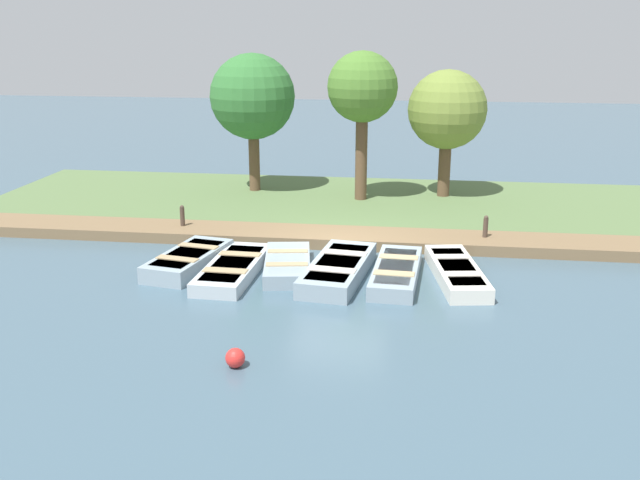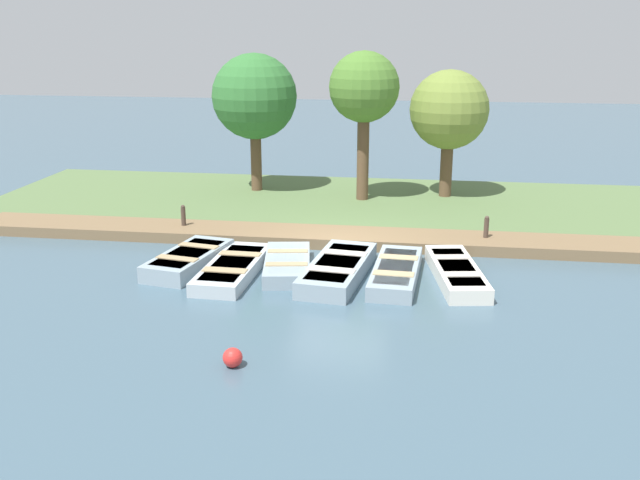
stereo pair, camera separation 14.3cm
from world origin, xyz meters
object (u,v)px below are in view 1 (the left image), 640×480
object	(u,v)px
rowboat_0	(189,260)
rowboat_1	(233,268)
rowboat_4	(396,272)
park_tree_left	(362,90)
mooring_post_far	(485,231)
buoy	(235,358)
rowboat_5	(456,272)
mooring_post_near	(183,220)
park_tree_center	(447,111)
rowboat_3	(338,269)
rowboat_2	(287,264)
park_tree_far_left	(253,97)

from	to	relation	value
rowboat_0	rowboat_1	world-z (taller)	rowboat_0
rowboat_1	rowboat_4	xyz separation A→B (m)	(-0.21, 3.87, 0.02)
park_tree_left	mooring_post_far	bearing A→B (deg)	40.88
buoy	rowboat_1	bearing A→B (deg)	-165.20
rowboat_0	rowboat_4	world-z (taller)	rowboat_0
rowboat_0	park_tree_left	world-z (taller)	park_tree_left
rowboat_0	mooring_post_far	world-z (taller)	mooring_post_far
rowboat_1	buoy	bearing A→B (deg)	16.85
rowboat_5	buoy	world-z (taller)	rowboat_5
rowboat_1	buoy	xyz separation A→B (m)	(4.66, 1.23, 0.01)
mooring_post_near	buoy	world-z (taller)	mooring_post_near
mooring_post_near	park_tree_left	bearing A→B (deg)	132.11
rowboat_1	park_tree_center	distance (m)	10.05
rowboat_3	buoy	world-z (taller)	rowboat_3
rowboat_3	park_tree_center	bearing A→B (deg)	168.61
rowboat_1	mooring_post_far	distance (m)	6.84
rowboat_1	mooring_post_far	bearing A→B (deg)	118.36
mooring_post_far	park_tree_center	bearing A→B (deg)	-169.41
park_tree_left	park_tree_center	bearing A→B (deg)	107.46
rowboat_4	buoy	xyz separation A→B (m)	(4.87, -2.63, -0.01)
rowboat_0	mooring_post_near	distance (m)	2.90
mooring_post_far	rowboat_5	bearing A→B (deg)	-18.21
rowboat_1	rowboat_5	size ratio (longest dim) A/B	0.98
rowboat_2	rowboat_3	xyz separation A→B (m)	(0.27, 1.27, 0.03)
rowboat_1	mooring_post_near	bearing A→B (deg)	-141.65
rowboat_0	rowboat_2	distance (m)	2.44
park_tree_left	park_tree_center	xyz separation A→B (m)	(-0.85, 2.72, -0.72)
rowboat_0	rowboat_1	distance (m)	1.25
rowboat_3	rowboat_5	world-z (taller)	rowboat_3
rowboat_5	mooring_post_near	size ratio (longest dim) A/B	3.81
rowboat_0	mooring_post_near	size ratio (longest dim) A/B	3.32
rowboat_2	mooring_post_far	distance (m)	5.55
rowboat_1	park_tree_far_left	xyz separation A→B (m)	(-8.11, -1.29, 3.22)
rowboat_0	rowboat_5	distance (m)	6.47
rowboat_1	park_tree_left	xyz separation A→B (m)	(-7.27, 2.46, 3.59)
rowboat_4	mooring_post_far	distance (m)	3.63
rowboat_4	mooring_post_far	xyz separation A→B (m)	(-2.82, 2.26, 0.27)
rowboat_0	park_tree_center	world-z (taller)	park_tree_center
rowboat_0	rowboat_1	bearing A→B (deg)	85.66
rowboat_1	rowboat_2	world-z (taller)	rowboat_2
rowboat_0	rowboat_2	bearing A→B (deg)	103.33
rowboat_5	park_tree_far_left	xyz separation A→B (m)	(-7.71, -6.56, 3.21)
rowboat_0	rowboat_4	xyz separation A→B (m)	(0.11, 5.07, -0.03)
rowboat_5	park_tree_far_left	distance (m)	10.62
park_tree_left	rowboat_0	bearing A→B (deg)	-27.81
rowboat_0	park_tree_far_left	xyz separation A→B (m)	(-7.79, -0.09, 3.18)
rowboat_1	park_tree_left	world-z (taller)	park_tree_left
mooring_post_far	buoy	distance (m)	9.13
mooring_post_near	buoy	distance (m)	8.44
mooring_post_near	buoy	bearing A→B (deg)	24.21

